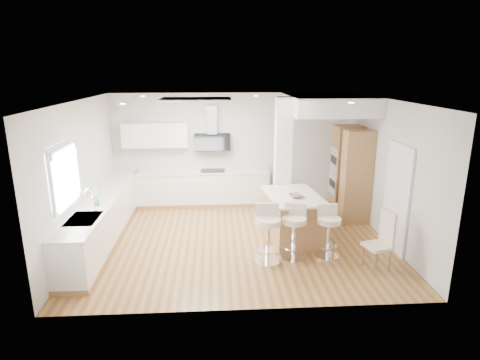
{
  "coord_description": "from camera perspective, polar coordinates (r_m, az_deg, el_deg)",
  "views": [
    {
      "loc": [
        -0.43,
        -7.58,
        3.36
      ],
      "look_at": [
        0.07,
        0.4,
        1.15
      ],
      "focal_mm": 30.0,
      "sensor_mm": 36.0,
      "label": 1
    }
  ],
  "objects": [
    {
      "name": "wall_right",
      "position": [
        8.54,
        20.18,
        1.25
      ],
      "size": [
        0.04,
        5.0,
        2.8
      ],
      "primitive_type": "cube",
      "color": "silver",
      "rests_on": "ground"
    },
    {
      "name": "peninsula",
      "position": [
        8.25,
        7.5,
        -5.17
      ],
      "size": [
        1.17,
        1.63,
        1.0
      ],
      "rotation": [
        0.0,
        0.0,
        0.1
      ],
      "color": "#A67747",
      "rests_on": "ground"
    },
    {
      "name": "bar_stool_c",
      "position": [
        7.54,
        12.45,
        -6.78
      ],
      "size": [
        0.44,
        0.44,
        0.98
      ],
      "rotation": [
        0.0,
        0.0,
        -0.01
      ],
      "color": "white",
      "rests_on": "ground"
    },
    {
      "name": "dining_chair",
      "position": [
        7.38,
        19.58,
        -7.81
      ],
      "size": [
        0.49,
        0.49,
        1.04
      ],
      "rotation": [
        0.0,
        0.0,
        0.27
      ],
      "color": "beige",
      "rests_on": "ground"
    },
    {
      "name": "ground",
      "position": [
        8.3,
        -0.33,
        -8.4
      ],
      "size": [
        6.0,
        6.0,
        0.0
      ],
      "primitive_type": "plane",
      "color": "#A16F3C",
      "rests_on": "ground"
    },
    {
      "name": "pillar",
      "position": [
        8.87,
        6.09,
        2.63
      ],
      "size": [
        0.35,
        0.35,
        2.8
      ],
      "color": "white",
      "rests_on": "ground"
    },
    {
      "name": "oven_column",
      "position": [
        9.62,
        15.36,
        1.02
      ],
      "size": [
        0.63,
        1.21,
        2.1
      ],
      "color": "#A67747",
      "rests_on": "ground"
    },
    {
      "name": "ceiling",
      "position": [
        8.3,
        -0.33,
        -8.4
      ],
      "size": [
        6.0,
        5.0,
        0.02
      ],
      "primitive_type": "cube",
      "color": "white",
      "rests_on": "ground"
    },
    {
      "name": "bar_stool_a",
      "position": [
        7.18,
        3.99,
        -7.2
      ],
      "size": [
        0.48,
        0.48,
        1.06
      ],
      "rotation": [
        0.0,
        0.0,
        -0.0
      ],
      "color": "white",
      "rests_on": "ground"
    },
    {
      "name": "wall_left",
      "position": [
        8.24,
        -21.66,
        0.6
      ],
      "size": [
        0.04,
        5.0,
        2.8
      ],
      "primitive_type": "cube",
      "color": "silver",
      "rests_on": "ground"
    },
    {
      "name": "window_left",
      "position": [
        7.33,
        -23.65,
        1.02
      ],
      "size": [
        0.06,
        1.28,
        1.07
      ],
      "color": "white",
      "rests_on": "ground"
    },
    {
      "name": "bar_stool_b",
      "position": [
        7.36,
        7.72,
        -6.93
      ],
      "size": [
        0.57,
        0.57,
        1.02
      ],
      "rotation": [
        0.0,
        0.0,
        -0.29
      ],
      "color": "white",
      "rests_on": "ground"
    },
    {
      "name": "counter_left",
      "position": [
        8.64,
        -18.69,
        -5.01
      ],
      "size": [
        0.63,
        4.5,
        1.35
      ],
      "color": "#A67747",
      "rests_on": "ground"
    },
    {
      "name": "soffit",
      "position": [
        9.36,
        12.3,
        10.48
      ],
      "size": [
        1.78,
        2.2,
        0.4
      ],
      "color": "white",
      "rests_on": "ground"
    },
    {
      "name": "doorway_right",
      "position": [
        8.11,
        21.4,
        -2.54
      ],
      "size": [
        0.05,
        1.0,
        2.1
      ],
      "color": "#4D453C",
      "rests_on": "ground"
    },
    {
      "name": "counter_back",
      "position": [
        10.17,
        -6.21,
        0.2
      ],
      "size": [
        3.62,
        0.63,
        2.5
      ],
      "color": "#A67747",
      "rests_on": "ground"
    },
    {
      "name": "skylight",
      "position": [
        8.21,
        -6.24,
        11.27
      ],
      "size": [
        4.1,
        2.1,
        0.06
      ],
      "color": "white",
      "rests_on": "ground"
    },
    {
      "name": "wall_back",
      "position": [
        10.28,
        -1.14,
        4.49
      ],
      "size": [
        6.0,
        0.04,
        2.8
      ],
      "primitive_type": "cube",
      "color": "silver",
      "rests_on": "ground"
    }
  ]
}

